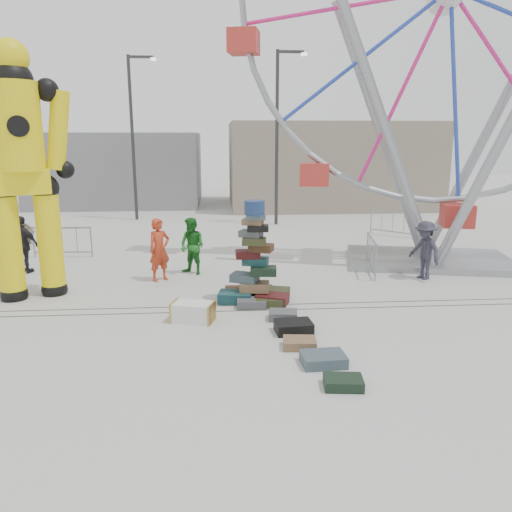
{
  "coord_description": "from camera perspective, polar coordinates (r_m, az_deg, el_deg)",
  "views": [
    {
      "loc": [
        0.22,
        -10.88,
        4.1
      ],
      "look_at": [
        1.15,
        1.53,
        1.15
      ],
      "focal_mm": 35.0,
      "sensor_mm": 36.0,
      "label": 1
    }
  ],
  "objects": [
    {
      "name": "ground",
      "position": [
        11.63,
        -5.15,
        -7.35
      ],
      "size": [
        90.0,
        90.0,
        0.0
      ],
      "primitive_type": "plane",
      "color": "#9E9E99",
      "rests_on": "ground"
    },
    {
      "name": "track_line_near",
      "position": [
        12.19,
        -5.11,
        -6.34
      ],
      "size": [
        40.0,
        0.04,
        0.01
      ],
      "primitive_type": "cube",
      "color": "#47443F",
      "rests_on": "ground"
    },
    {
      "name": "track_line_far",
      "position": [
        12.57,
        -5.09,
        -5.73
      ],
      "size": [
        40.0,
        0.04,
        0.01
      ],
      "primitive_type": "cube",
      "color": "#47443F",
      "rests_on": "ground"
    },
    {
      "name": "building_right",
      "position": [
        31.66,
        8.19,
        10.31
      ],
      "size": [
        12.0,
        8.0,
        5.0
      ],
      "primitive_type": "cube",
      "color": "gray",
      "rests_on": "ground"
    },
    {
      "name": "building_left",
      "position": [
        33.52,
        -15.22,
        9.63
      ],
      "size": [
        10.0,
        8.0,
        4.4
      ],
      "primitive_type": "cube",
      "color": "gray",
      "rests_on": "ground"
    },
    {
      "name": "lamp_post_right",
      "position": [
        24.06,
        2.63,
        14.24
      ],
      "size": [
        1.41,
        0.25,
        8.0
      ],
      "color": "#2D2D30",
      "rests_on": "ground"
    },
    {
      "name": "lamp_post_left",
      "position": [
        26.21,
        -13.77,
        13.81
      ],
      "size": [
        1.41,
        0.25,
        8.0
      ],
      "color": "#2D2D30",
      "rests_on": "ground"
    },
    {
      "name": "suitcase_tower",
      "position": [
        12.74,
        -0.18,
        -2.0
      ],
      "size": [
        1.95,
        1.63,
        2.6
      ],
      "rotation": [
        0.0,
        0.0,
        -0.22
      ],
      "color": "#164144",
      "rests_on": "ground"
    },
    {
      "name": "crash_test_dummy",
      "position": [
        13.93,
        -25.27,
        9.59
      ],
      "size": [
        2.58,
        1.44,
        6.62
      ],
      "rotation": [
        0.0,
        0.0,
        0.4
      ],
      "color": "black",
      "rests_on": "ground"
    },
    {
      "name": "ferris_wheel",
      "position": [
        17.6,
        21.03,
        23.16
      ],
      "size": [
        12.59,
        4.27,
        14.93
      ],
      "rotation": [
        0.0,
        0.0,
        -0.23
      ],
      "color": "gray",
      "rests_on": "ground"
    },
    {
      "name": "steamer_trunk",
      "position": [
        11.57,
        -7.21,
        -6.36
      ],
      "size": [
        1.05,
        0.78,
        0.44
      ],
      "primitive_type": "cube",
      "rotation": [
        0.0,
        0.0,
        -0.29
      ],
      "color": "silver",
      "rests_on": "ground"
    },
    {
      "name": "row_case_0",
      "position": [
        12.52,
        1.6,
        -5.24
      ],
      "size": [
        0.75,
        0.51,
        0.22
      ],
      "primitive_type": "cube",
      "rotation": [
        0.0,
        0.0,
        0.03
      ],
      "color": "#33371B",
      "rests_on": "ground"
    },
    {
      "name": "row_case_1",
      "position": [
        11.64,
        3.11,
        -6.76
      ],
      "size": [
        0.71,
        0.56,
        0.2
      ],
      "primitive_type": "cube",
      "rotation": [
        0.0,
        0.0,
        -0.15
      ],
      "color": "#505257",
      "rests_on": "ground"
    },
    {
      "name": "row_case_2",
      "position": [
        10.9,
        4.32,
        -8.08
      ],
      "size": [
        0.83,
        0.63,
        0.25
      ],
      "primitive_type": "cube",
      "rotation": [
        0.0,
        0.0,
        0.08
      ],
      "color": "black",
      "rests_on": "ground"
    },
    {
      "name": "row_case_3",
      "position": [
        10.17,
        5.01,
        -9.9
      ],
      "size": [
        0.7,
        0.54,
        0.19
      ],
      "primitive_type": "cube",
      "rotation": [
        0.0,
        0.0,
        -0.1
      ],
      "color": "brown",
      "rests_on": "ground"
    },
    {
      "name": "row_case_4",
      "position": [
        9.51,
        7.71,
        -11.6
      ],
      "size": [
        0.84,
        0.63,
        0.21
      ],
      "primitive_type": "cube",
      "rotation": [
        0.0,
        0.0,
        0.06
      ],
      "color": "#40535B",
      "rests_on": "ground"
    },
    {
      "name": "row_case_5",
      "position": [
        8.77,
        9.95,
        -14.05
      ],
      "size": [
        0.7,
        0.53,
        0.18
      ],
      "primitive_type": "cube",
      "rotation": [
        0.0,
        0.0,
        -0.11
      ],
      "color": "black",
      "rests_on": "ground"
    },
    {
      "name": "barricade_dummy_c",
      "position": [
        18.75,
        -21.24,
        1.51
      ],
      "size": [
        2.0,
        0.18,
        1.1
      ],
      "primitive_type": null,
      "rotation": [
        0.0,
        0.0,
        -0.04
      ],
      "color": "gray",
      "rests_on": "ground"
    },
    {
      "name": "barricade_wheel_front",
      "position": [
        15.92,
        13.04,
        0.11
      ],
      "size": [
        0.43,
        1.99,
        1.1
      ],
      "primitive_type": null,
      "rotation": [
        0.0,
        0.0,
        1.41
      ],
      "color": "gray",
      "rests_on": "ground"
    },
    {
      "name": "barricade_wheel_back",
      "position": [
        22.15,
        15.34,
        3.64
      ],
      "size": [
        1.53,
        1.44,
        1.1
      ],
      "primitive_type": null,
      "rotation": [
        0.0,
        0.0,
        -0.75
      ],
      "color": "gray",
      "rests_on": "ground"
    },
    {
      "name": "pedestrian_red",
      "position": [
        14.8,
        -10.99,
        0.7
      ],
      "size": [
        0.8,
        0.75,
        1.84
      ],
      "primitive_type": "imported",
      "rotation": [
        0.0,
        0.0,
        0.63
      ],
      "color": "#AD3118",
      "rests_on": "ground"
    },
    {
      "name": "pedestrian_green",
      "position": [
        15.36,
        -7.3,
        1.12
      ],
      "size": [
        1.08,
        1.04,
        1.75
      ],
      "primitive_type": "imported",
      "rotation": [
        0.0,
        0.0,
        -0.65
      ],
      "color": "#1A681D",
      "rests_on": "ground"
    },
    {
      "name": "pedestrian_black",
      "position": [
        16.95,
        -25.09,
        1.17
      ],
      "size": [
        1.13,
        0.72,
        1.79
      ],
      "primitive_type": "imported",
      "rotation": [
        0.0,
        0.0,
        2.85
      ],
      "color": "black",
      "rests_on": "ground"
    },
    {
      "name": "pedestrian_grey",
      "position": [
        15.52,
        18.72,
        0.62
      ],
      "size": [
        1.02,
        1.29,
        1.74
      ],
      "primitive_type": "imported",
      "rotation": [
        0.0,
        0.0,
        -1.19
      ],
      "color": "#282734",
      "rests_on": "ground"
    }
  ]
}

